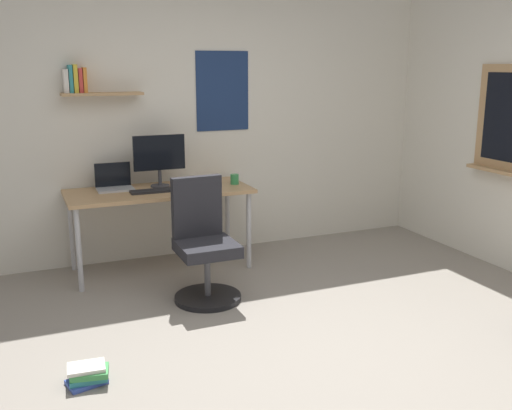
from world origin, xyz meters
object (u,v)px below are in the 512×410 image
Objects in this scene: book_stack_on_floor at (88,375)px; coffee_mug at (235,179)px; laptop at (114,183)px; office_chair at (204,248)px; keyboard at (152,191)px; monitor_primary at (159,157)px; computer_mouse at (184,188)px; desk at (159,197)px.

coffee_mug is at bearing 47.71° from book_stack_on_floor.
office_chair is at bearing -61.70° from laptop.
office_chair is 2.57× the size of keyboard.
monitor_primary is at bearing 58.58° from keyboard.
monitor_primary is 0.36m from computer_mouse.
laptop is 2.98× the size of computer_mouse.
keyboard is (-0.08, -0.08, 0.08)m from desk.
laptop is at bearing 169.59° from coffee_mug.
monitor_primary is (-0.11, 0.90, 0.59)m from office_chair.
keyboard is 0.28m from computer_mouse.
keyboard is 4.02× the size of coffee_mug.
computer_mouse is 2.10m from book_stack_on_floor.
coffee_mug is 0.36× the size of book_stack_on_floor.
coffee_mug reaches higher than desk.
desk is 2.05m from book_stack_on_floor.
monitor_primary reaches higher than computer_mouse.
laptop is at bearing 173.08° from monitor_primary.
book_stack_on_floor is (-1.02, -0.97, -0.35)m from office_chair.
coffee_mug is at bearing 54.14° from office_chair.
book_stack_on_floor is at bearing -115.31° from keyboard.
monitor_primary is 0.71m from coffee_mug.
computer_mouse is 0.40× the size of book_stack_on_floor.
computer_mouse is (0.05, 0.70, 0.34)m from office_chair.
office_chair reaches higher than coffee_mug.
monitor_primary is at bearing 129.50° from computer_mouse.
keyboard is at bearing 64.69° from book_stack_on_floor.
book_stack_on_floor is at bearing -116.35° from desk.
keyboard is at bearing 180.00° from computer_mouse.
desk is at bearing 157.06° from computer_mouse.
computer_mouse is (0.56, -0.24, -0.04)m from laptop.
office_chair is 3.68× the size of book_stack_on_floor.
laptop is at bearing 118.30° from office_chair.
desk reaches higher than book_stack_on_floor.
office_chair is 10.33× the size of coffee_mug.
office_chair is at bearing 43.46° from book_stack_on_floor.
office_chair is at bearing -125.86° from coffee_mug.
office_chair reaches higher than desk.
monitor_primary is 1.25× the size of keyboard.
laptop reaches higher than office_chair.
keyboard is 1.43× the size of book_stack_on_floor.
keyboard reaches higher than desk.
monitor_primary reaches higher than office_chair.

